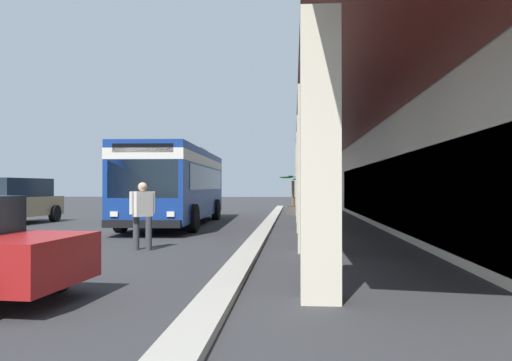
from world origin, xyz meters
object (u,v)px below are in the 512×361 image
at_px(transit_bus, 178,181).
at_px(parked_suv_tan, 13,200).
at_px(potted_palm, 293,203).
at_px(pedestrian, 142,212).

height_order(transit_bus, parked_suv_tan, transit_bus).
height_order(parked_suv_tan, potted_palm, potted_palm).
xyz_separation_m(transit_bus, parked_suv_tan, (0.31, -7.09, -0.84)).
relative_size(transit_bus, parked_suv_tan, 2.28).
xyz_separation_m(parked_suv_tan, pedestrian, (8.09, 8.19, -0.05)).
bearing_deg(transit_bus, parked_suv_tan, -87.47).
bearing_deg(pedestrian, transit_bus, -172.59).
xyz_separation_m(pedestrian, potted_palm, (-15.95, 3.78, -0.31)).
distance_m(transit_bus, parked_suv_tan, 7.15).
bearing_deg(pedestrian, parked_suv_tan, -134.67).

